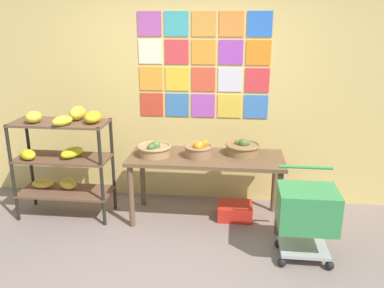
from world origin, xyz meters
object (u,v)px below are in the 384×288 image
object	(u,v)px
shopping_cart	(307,211)
banana_shelf_unit	(63,151)
display_table	(206,164)
produce_crate_under_table	(235,211)
fruit_basket_right	(243,148)
fruit_basket_back_right	(199,150)
fruit_basket_left	(154,149)

from	to	relation	value
shopping_cart	banana_shelf_unit	bearing A→B (deg)	156.38
display_table	produce_crate_under_table	bearing A→B (deg)	8.08
display_table	fruit_basket_right	xyz separation A→B (m)	(0.39, 0.11, 0.16)
fruit_basket_back_right	produce_crate_under_table	bearing A→B (deg)	10.07
shopping_cart	produce_crate_under_table	bearing A→B (deg)	120.89
fruit_basket_back_right	fruit_basket_left	xyz separation A→B (m)	(-0.48, -0.01, -0.01)
banana_shelf_unit	fruit_basket_right	bearing A→B (deg)	5.73
banana_shelf_unit	fruit_basket_back_right	distance (m)	1.47
display_table	shopping_cart	size ratio (longest dim) A/B	2.00
display_table	produce_crate_under_table	size ratio (longest dim) A/B	4.38
banana_shelf_unit	fruit_basket_right	xyz separation A→B (m)	(1.93, 0.19, 0.05)
banana_shelf_unit	fruit_basket_back_right	xyz separation A→B (m)	(1.47, 0.05, 0.05)
fruit_basket_right	produce_crate_under_table	size ratio (longest dim) A/B	1.00
display_table	shopping_cart	world-z (taller)	shopping_cart
fruit_basket_back_right	fruit_basket_right	bearing A→B (deg)	16.80
fruit_basket_right	produce_crate_under_table	world-z (taller)	fruit_basket_right
shopping_cart	fruit_basket_left	bearing A→B (deg)	146.77
banana_shelf_unit	fruit_basket_back_right	size ratio (longest dim) A/B	4.10
fruit_basket_back_right	fruit_basket_left	size ratio (longest dim) A/B	0.81
banana_shelf_unit	fruit_basket_left	size ratio (longest dim) A/B	3.33
display_table	fruit_basket_right	size ratio (longest dim) A/B	4.39
banana_shelf_unit	display_table	bearing A→B (deg)	2.94
fruit_basket_right	produce_crate_under_table	xyz separation A→B (m)	(-0.06, -0.07, -0.72)
banana_shelf_unit	produce_crate_under_table	bearing A→B (deg)	3.84
banana_shelf_unit	produce_crate_under_table	world-z (taller)	banana_shelf_unit
display_table	fruit_basket_left	bearing A→B (deg)	-176.15
display_table	fruit_basket_left	distance (m)	0.57
produce_crate_under_table	shopping_cart	size ratio (longest dim) A/B	0.46
produce_crate_under_table	banana_shelf_unit	bearing A→B (deg)	-176.16
fruit_basket_left	produce_crate_under_table	bearing A→B (deg)	5.44
produce_crate_under_table	shopping_cart	bearing A→B (deg)	-48.98
display_table	fruit_basket_left	world-z (taller)	fruit_basket_left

